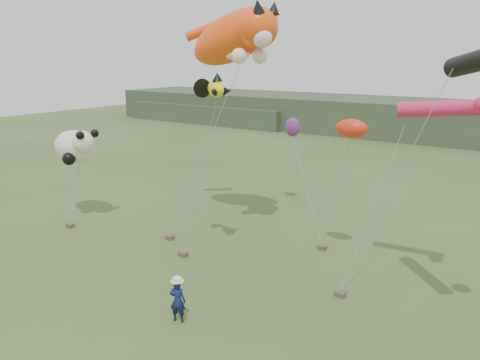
% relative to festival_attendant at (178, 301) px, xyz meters
% --- Properties ---
extents(ground, '(120.00, 120.00, 0.00)m').
position_rel_festival_attendant_xyz_m(ground, '(-1.03, 0.28, -0.77)').
color(ground, '#385123').
rests_on(ground, ground).
extents(headland, '(90.00, 13.00, 4.00)m').
position_rel_festival_attendant_xyz_m(headland, '(-4.14, 44.97, 1.16)').
color(headland, '#2D3D28').
rests_on(headland, ground).
extents(festival_attendant, '(0.65, 0.55, 1.53)m').
position_rel_festival_attendant_xyz_m(festival_attendant, '(0.00, 0.00, 0.00)').
color(festival_attendant, '#131947').
rests_on(festival_attendant, ground).
extents(sandbag_anchors, '(15.21, 5.20, 0.20)m').
position_rel_festival_attendant_xyz_m(sandbag_anchors, '(-2.91, 5.30, -0.67)').
color(sandbag_anchors, brown).
rests_on(sandbag_anchors, ground).
extents(cat_kite, '(6.62, 3.53, 3.93)m').
position_rel_festival_attendant_xyz_m(cat_kite, '(-3.72, 9.01, 9.03)').
color(cat_kite, '#FF4D0F').
rests_on(cat_kite, ground).
extents(fish_kite, '(2.26, 1.48, 1.08)m').
position_rel_festival_attendant_xyz_m(fish_kite, '(-2.60, 5.24, 6.76)').
color(fish_kite, yellow).
rests_on(fish_kite, ground).
extents(tube_kites, '(5.22, 4.93, 2.86)m').
position_rel_festival_attendant_xyz_m(tube_kites, '(7.37, 6.31, 7.25)').
color(tube_kites, black).
rests_on(tube_kites, ground).
extents(panda_kite, '(3.18, 2.05, 1.97)m').
position_rel_festival_attendant_xyz_m(panda_kite, '(-12.01, 5.18, 3.28)').
color(panda_kite, white).
rests_on(panda_kite, ground).
extents(misc_kites, '(7.01, 6.35, 2.06)m').
position_rel_festival_attendant_xyz_m(misc_kites, '(0.06, 10.77, 4.63)').
color(misc_kites, red).
rests_on(misc_kites, ground).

